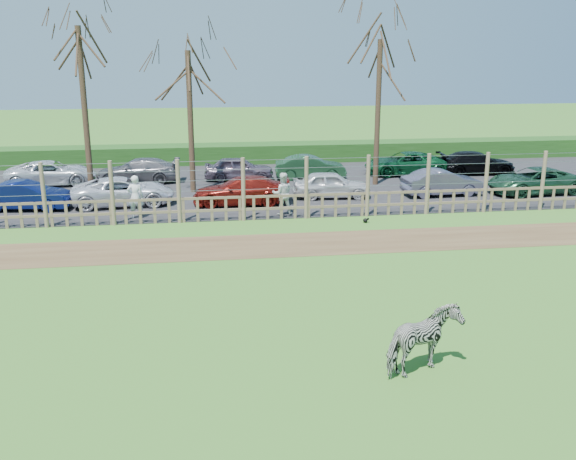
{
  "coord_description": "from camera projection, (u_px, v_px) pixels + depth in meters",
  "views": [
    {
      "loc": [
        -1.65,
        -16.54,
        6.52
      ],
      "look_at": [
        1.0,
        2.5,
        1.1
      ],
      "focal_mm": 40.0,
      "sensor_mm": 36.0,
      "label": 1
    }
  ],
  "objects": [
    {
      "name": "car_13",
      "position": [
        476.0,
        163.0,
        34.54
      ],
      "size": [
        4.23,
        1.94,
        1.2
      ],
      "primitive_type": "imported",
      "rotation": [
        0.0,
        0.0,
        1.51
      ],
      "color": "black",
      "rests_on": "asphalt"
    },
    {
      "name": "dirt_strip",
      "position": [
        251.0,
        246.0,
        22.05
      ],
      "size": [
        34.0,
        2.8,
        0.01
      ],
      "primitive_type": "cube",
      "color": "brown",
      "rests_on": "ground"
    },
    {
      "name": "tree_right",
      "position": [
        379.0,
        77.0,
        30.61
      ],
      "size": [
        4.8,
        4.8,
        7.35
      ],
      "color": "#3D2B1E",
      "rests_on": "ground"
    },
    {
      "name": "tree_left",
      "position": [
        81.0,
        72.0,
        27.29
      ],
      "size": [
        4.8,
        4.8,
        7.88
      ],
      "color": "#3D2B1E",
      "rests_on": "ground"
    },
    {
      "name": "car_12",
      "position": [
        405.0,
        163.0,
        34.37
      ],
      "size": [
        4.33,
        2.02,
        1.2
      ],
      "primitive_type": "imported",
      "rotation": [
        0.0,
        0.0,
        4.71
      ],
      "color": "#10562B",
      "rests_on": "asphalt"
    },
    {
      "name": "car_4",
      "position": [
        331.0,
        185.0,
        28.98
      ],
      "size": [
        3.61,
        1.66,
        1.2
      ],
      "primitive_type": "imported",
      "rotation": [
        0.0,
        0.0,
        1.5
      ],
      "color": "silver",
      "rests_on": "asphalt"
    },
    {
      "name": "tree_mid",
      "position": [
        189.0,
        87.0,
        29.04
      ],
      "size": [
        4.8,
        4.8,
        6.83
      ],
      "color": "#3D2B1E",
      "rests_on": "ground"
    },
    {
      "name": "car_8",
      "position": [
        51.0,
        173.0,
        31.69
      ],
      "size": [
        4.53,
        2.51,
        1.2
      ],
      "primitive_type": "imported",
      "rotation": [
        0.0,
        0.0,
        1.69
      ],
      "color": "silver",
      "rests_on": "asphalt"
    },
    {
      "name": "car_10",
      "position": [
        239.0,
        168.0,
        32.9
      ],
      "size": [
        3.59,
        1.58,
        1.2
      ],
      "primitive_type": "imported",
      "rotation": [
        0.0,
        0.0,
        1.52
      ],
      "color": "#605163",
      "rests_on": "asphalt"
    },
    {
      "name": "car_9",
      "position": [
        138.0,
        170.0,
        32.35
      ],
      "size": [
        4.25,
        1.99,
        1.2
      ],
      "primitive_type": "imported",
      "rotation": [
        0.0,
        0.0,
        4.64
      ],
      "color": "slate",
      "rests_on": "asphalt"
    },
    {
      "name": "asphalt",
      "position": [
        234.0,
        186.0,
        31.58
      ],
      "size": [
        44.0,
        13.0,
        0.04
      ],
      "primitive_type": "cube",
      "color": "#232326",
      "rests_on": "ground"
    },
    {
      "name": "crow",
      "position": [
        366.0,
        220.0,
        25.03
      ],
      "size": [
        0.24,
        0.18,
        0.2
      ],
      "color": "black",
      "rests_on": "ground"
    },
    {
      "name": "hedge",
      "position": [
        227.0,
        154.0,
        38.11
      ],
      "size": [
        46.0,
        2.0,
        1.1
      ],
      "primitive_type": "cube",
      "color": "#1E4716",
      "rests_on": "ground"
    },
    {
      "name": "zebra",
      "position": [
        423.0,
        341.0,
        13.23
      ],
      "size": [
        1.88,
        1.5,
        1.44
      ],
      "primitive_type": "imported",
      "rotation": [
        0.0,
        0.0,
        2.06
      ],
      "color": "gray",
      "rests_on": "ground"
    },
    {
      "name": "car_1",
      "position": [
        26.0,
        196.0,
        26.78
      ],
      "size": [
        3.75,
        1.61,
        1.2
      ],
      "primitive_type": "imported",
      "rotation": [
        0.0,
        0.0,
        1.48
      ],
      "color": "#0C1752",
      "rests_on": "asphalt"
    },
    {
      "name": "visitor_b",
      "position": [
        282.0,
        194.0,
        25.92
      ],
      "size": [
        0.85,
        0.66,
        1.72
      ],
      "primitive_type": "imported",
      "rotation": [
        0.0,
        0.0,
        3.15
      ],
      "color": "silver",
      "rests_on": "asphalt"
    },
    {
      "name": "car_3",
      "position": [
        241.0,
        191.0,
        27.73
      ],
      "size": [
        4.21,
        1.88,
        1.2
      ],
      "primitive_type": "imported",
      "rotation": [
        0.0,
        0.0,
        4.66
      ],
      "color": "maroon",
      "rests_on": "asphalt"
    },
    {
      "name": "ground",
      "position": [
        265.0,
        294.0,
        17.76
      ],
      "size": [
        120.0,
        120.0,
        0.0
      ],
      "primitive_type": "plane",
      "color": "#579F36",
      "rests_on": "ground"
    },
    {
      "name": "car_6",
      "position": [
        534.0,
        181.0,
        29.81
      ],
      "size": [
        4.51,
        2.44,
        1.2
      ],
      "primitive_type": "imported",
      "rotation": [
        0.0,
        0.0,
        4.82
      ],
      "color": "#224E32",
      "rests_on": "asphalt"
    },
    {
      "name": "car_5",
      "position": [
        442.0,
        183.0,
        29.42
      ],
      "size": [
        3.71,
        1.49,
        1.2
      ],
      "primitive_type": "imported",
      "rotation": [
        0.0,
        0.0,
        1.63
      ],
      "color": "#545269",
      "rests_on": "asphalt"
    },
    {
      "name": "visitor_a",
      "position": [
        135.0,
        197.0,
        25.38
      ],
      "size": [
        0.66,
        0.46,
        1.72
      ],
      "primitive_type": "imported",
      "rotation": [
        0.0,
        0.0,
        3.22
      ],
      "color": "silver",
      "rests_on": "asphalt"
    },
    {
      "name": "car_2",
      "position": [
        123.0,
        191.0,
        27.59
      ],
      "size": [
        4.48,
        2.36,
        1.2
      ],
      "primitive_type": "imported",
      "rotation": [
        0.0,
        0.0,
        1.66
      ],
      "color": "silver",
      "rests_on": "asphalt"
    },
    {
      "name": "fence",
      "position": [
        244.0,
        201.0,
        25.17
      ],
      "size": [
        30.16,
        0.16,
        2.5
      ],
      "color": "brown",
      "rests_on": "ground"
    },
    {
      "name": "car_11",
      "position": [
        310.0,
        167.0,
        33.27
      ],
      "size": [
        3.72,
        1.52,
        1.2
      ],
      "primitive_type": "imported",
      "rotation": [
        0.0,
        0.0,
        1.5
      ],
      "color": "#204B2A",
      "rests_on": "asphalt"
    }
  ]
}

